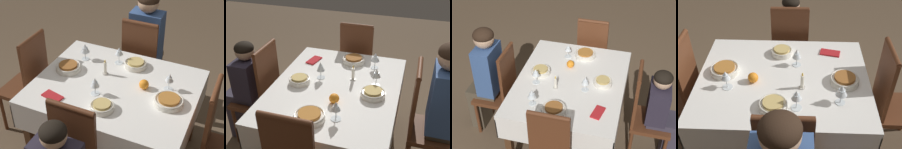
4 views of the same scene
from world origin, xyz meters
The scene contains 18 objects.
ground_plane centered at (0.00, 0.00, 0.00)m, with size 8.00×8.00×0.00m, color brown.
dining_table centered at (0.00, 0.00, 0.64)m, with size 1.24×0.99×0.73m.
chair_south centered at (0.04, -0.71, 0.52)m, with size 0.36×0.36×0.99m.
chair_north centered at (0.03, 0.71, 0.52)m, with size 0.36×0.36×0.99m.
chair_west centered at (-0.83, 0.06, 0.52)m, with size 0.36×0.36×0.99m.
person_adult_denim centered at (0.04, -0.85, 0.67)m, with size 0.30×0.34×1.19m.
person_child_dark centered at (0.03, 0.87, 0.55)m, with size 0.30×0.33×1.00m.
bowl_south centered at (-0.05, -0.31, 0.76)m, with size 0.19×0.19×0.06m.
wine_glass_south centered at (0.10, -0.30, 0.84)m, with size 0.07×0.07×0.15m.
bowl_north centered at (-0.03, 0.30, 0.76)m, with size 0.17×0.17×0.06m.
wine_glass_north centered at (0.09, 0.16, 0.83)m, with size 0.07×0.07×0.14m.
bowl_west centered at (-0.44, 0.05, 0.76)m, with size 0.21×0.21×0.06m.
wine_glass_west centered at (-0.38, -0.12, 0.83)m, with size 0.07×0.07×0.14m.
bowl_east centered at (0.44, -0.04, 0.76)m, with size 0.21×0.21×0.06m.
wine_glass_east centered at (0.39, -0.24, 0.83)m, with size 0.08×0.08×0.15m.
candle_centerpiece centered at (0.14, -0.11, 0.78)m, with size 0.04×0.04×0.13m.
orange_fruit centered at (-0.21, -0.05, 0.77)m, with size 0.07×0.07×0.07m, color orange.
napkin_red_folded centered at (0.36, 0.32, 0.73)m, with size 0.17×0.11×0.01m.
Camera 3 is at (2.43, 0.57, 2.70)m, focal length 55.00 mm.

